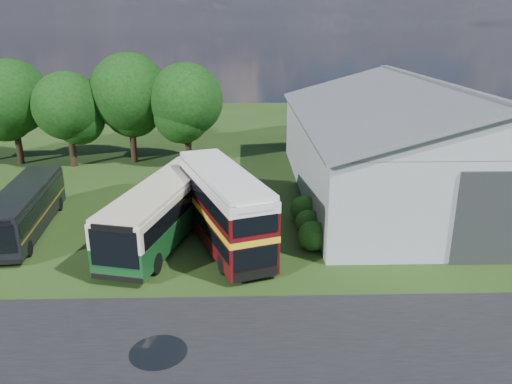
{
  "coord_description": "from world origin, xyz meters",
  "views": [
    {
      "loc": [
        1.76,
        -19.04,
        11.8
      ],
      "look_at": [
        2.51,
        8.0,
        2.68
      ],
      "focal_mm": 35.0,
      "sensor_mm": 36.0,
      "label": 1
    }
  ],
  "objects_px": {
    "storage_shed": "(426,136)",
    "bus_maroon_double": "(223,208)",
    "bus_green_single": "(164,209)",
    "bus_dark_single": "(25,209)"
  },
  "relations": [
    {
      "from": "storage_shed",
      "to": "bus_maroon_double",
      "type": "relative_size",
      "value": 2.4
    },
    {
      "from": "bus_green_single",
      "to": "bus_dark_single",
      "type": "bearing_deg",
      "value": -173.53
    },
    {
      "from": "bus_maroon_double",
      "to": "bus_dark_single",
      "type": "xyz_separation_m",
      "value": [
        -11.77,
        2.05,
        -0.69
      ]
    },
    {
      "from": "bus_maroon_double",
      "to": "bus_dark_single",
      "type": "height_order",
      "value": "bus_maroon_double"
    },
    {
      "from": "bus_green_single",
      "to": "bus_maroon_double",
      "type": "relative_size",
      "value": 1.19
    },
    {
      "from": "storage_shed",
      "to": "bus_dark_single",
      "type": "bearing_deg",
      "value": -164.73
    },
    {
      "from": "storage_shed",
      "to": "bus_green_single",
      "type": "bearing_deg",
      "value": -155.18
    },
    {
      "from": "bus_dark_single",
      "to": "bus_maroon_double",
      "type": "bearing_deg",
      "value": -16.07
    },
    {
      "from": "storage_shed",
      "to": "bus_green_single",
      "type": "distance_m",
      "value": 19.73
    },
    {
      "from": "bus_maroon_double",
      "to": "bus_green_single",
      "type": "bearing_deg",
      "value": 144.82
    }
  ]
}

